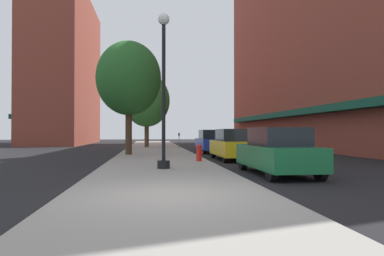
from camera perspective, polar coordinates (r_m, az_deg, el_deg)
ground_plane at (r=25.98m, az=2.80°, el=-3.99°), size 90.00×90.00×0.00m
sidewalk_slab at (r=26.59m, az=-6.12°, el=-3.78°), size 4.80×50.00×0.12m
building_right_brick at (r=34.77m, az=20.44°, el=15.90°), size 6.80×40.00×22.83m
building_far_background at (r=46.42m, az=-20.37°, el=8.85°), size 6.80×18.00×18.34m
lamppost at (r=13.10m, az=-4.76°, el=6.79°), size 0.48×0.48×5.90m
fire_hydrant at (r=16.27m, az=1.17°, el=-4.13°), size 0.33×0.26×0.79m
parking_meter_near at (r=29.22m, az=-2.17°, el=-1.76°), size 0.14×0.09×1.31m
tree_near at (r=31.91m, az=-7.56°, el=4.57°), size 4.25×4.25×6.75m
tree_mid at (r=21.61m, az=-10.51°, el=8.11°), size 3.98×3.98×6.99m
car_green at (r=12.36m, az=14.03°, el=-3.87°), size 1.80×4.30×1.66m
car_yellow at (r=18.42m, az=6.89°, el=-2.82°), size 1.80×4.30×1.66m
car_blue at (r=24.92m, az=3.20°, el=-2.26°), size 1.80×4.30×1.66m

